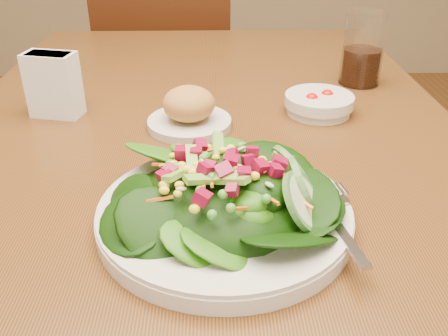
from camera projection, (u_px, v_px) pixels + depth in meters
The scene contains 7 objects.
dining_table at pixel (207, 186), 0.89m from camera, with size 0.90×1.40×0.75m.
chair_far at pixel (167, 73), 1.80m from camera, with size 0.47×0.47×1.00m.
salad_plate at pixel (233, 200), 0.61m from camera, with size 0.31×0.31×0.09m.
bread_plate at pixel (189, 111), 0.85m from camera, with size 0.15×0.15×0.07m.
tomato_bowl at pixel (319, 104), 0.91m from camera, with size 0.13×0.13×0.04m.
drinking_glass at pixel (362, 54), 1.03m from camera, with size 0.08×0.08×0.15m.
napkin_holder at pixel (53, 83), 0.88m from camera, with size 0.10×0.07×0.12m.
Camera 1 is at (0.01, -0.76, 1.12)m, focal length 40.00 mm.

